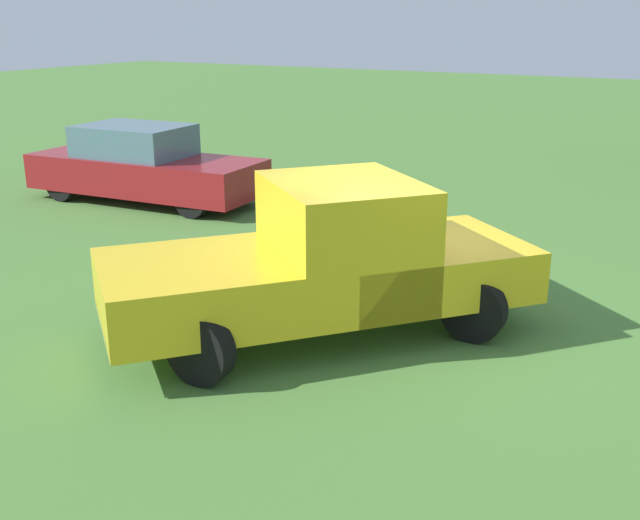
% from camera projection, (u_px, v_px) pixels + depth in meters
% --- Properties ---
extents(ground_plane, '(80.00, 80.00, 0.00)m').
position_uv_depth(ground_plane, '(396.00, 321.00, 9.38)').
color(ground_plane, '#477533').
extents(pickup_truck, '(4.58, 4.93, 1.79)m').
position_uv_depth(pickup_truck, '(330.00, 257.00, 8.77)').
color(pickup_truck, black).
rests_on(pickup_truck, ground_plane).
extents(sedan_near, '(4.83, 2.03, 1.50)m').
position_uv_depth(sedan_near, '(143.00, 166.00, 15.18)').
color(sedan_near, black).
rests_on(sedan_near, ground_plane).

